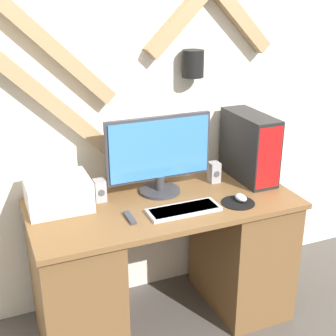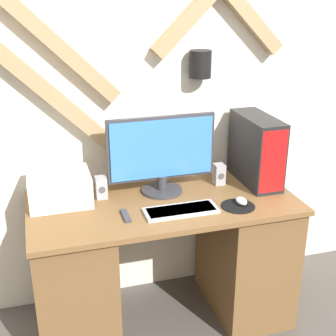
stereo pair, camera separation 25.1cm
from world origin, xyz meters
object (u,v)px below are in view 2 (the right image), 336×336
(keyboard, at_px, (181,210))
(remote_control, at_px, (126,216))
(speaker_right, at_px, (219,174))
(mouse, at_px, (241,201))
(computer_tower, at_px, (256,150))
(speaker_left, at_px, (101,187))
(printer, at_px, (60,189))
(monitor, at_px, (162,153))

(keyboard, xyz_separation_m, remote_control, (-0.29, 0.03, -0.00))
(speaker_right, bearing_deg, mouse, -88.08)
(keyboard, distance_m, computer_tower, 0.64)
(remote_control, bearing_deg, speaker_right, 22.85)
(speaker_left, distance_m, remote_control, 0.29)
(remote_control, bearing_deg, keyboard, -5.62)
(printer, bearing_deg, mouse, -18.09)
(remote_control, bearing_deg, computer_tower, 15.74)
(printer, height_order, remote_control, printer)
(monitor, xyz_separation_m, mouse, (0.37, -0.29, -0.21))
(mouse, relative_size, printer, 0.26)
(printer, bearing_deg, speaker_left, -0.24)
(speaker_left, bearing_deg, monitor, -2.42)
(monitor, distance_m, mouse, 0.51)
(monitor, relative_size, printer, 1.86)
(mouse, xyz_separation_m, speaker_left, (-0.71, 0.31, 0.04))
(monitor, bearing_deg, speaker_right, 1.32)
(mouse, distance_m, computer_tower, 0.39)
(mouse, relative_size, computer_tower, 0.20)
(monitor, bearing_deg, mouse, -38.43)
(computer_tower, bearing_deg, keyboard, -154.31)
(monitor, height_order, speaker_left, monitor)
(keyboard, bearing_deg, remote_control, 174.38)
(printer, bearing_deg, keyboard, -26.53)
(computer_tower, height_order, printer, computer_tower)
(mouse, distance_m, speaker_left, 0.78)
(monitor, xyz_separation_m, speaker_left, (-0.35, 0.01, -0.17))
(speaker_right, xyz_separation_m, remote_control, (-0.62, -0.26, -0.05))
(speaker_left, bearing_deg, computer_tower, -1.91)
(mouse, bearing_deg, printer, 161.91)
(keyboard, height_order, mouse, mouse)
(printer, bearing_deg, speaker_right, -0.45)
(mouse, distance_m, remote_control, 0.63)
(computer_tower, xyz_separation_m, remote_control, (-0.84, -0.24, -0.19))
(speaker_left, bearing_deg, speaker_right, -0.52)
(speaker_left, xyz_separation_m, remote_control, (0.08, -0.27, -0.05))
(monitor, xyz_separation_m, printer, (-0.57, 0.02, -0.15))
(monitor, height_order, keyboard, monitor)
(computer_tower, distance_m, remote_control, 0.90)
(speaker_left, bearing_deg, keyboard, -38.63)
(mouse, distance_m, printer, 0.99)
(remote_control, bearing_deg, speaker_left, 106.97)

